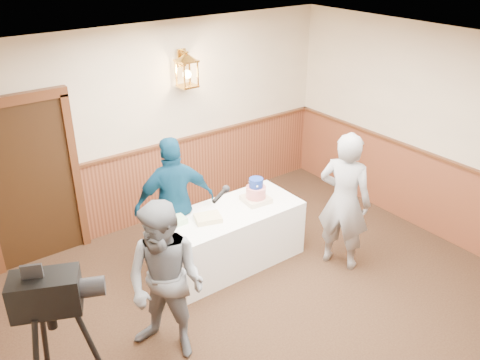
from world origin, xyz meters
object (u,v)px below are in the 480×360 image
at_px(sheet_cake_green, 172,221).
at_px(tiered_cake, 256,193).
at_px(interviewer, 166,283).
at_px(display_table, 231,237).
at_px(assistant_p, 175,203).
at_px(sheet_cake_yellow, 208,218).
at_px(baker, 344,201).

bearing_deg(sheet_cake_green, tiered_cake, -8.36).
xyz_separation_m(sheet_cake_green, interviewer, (-0.66, -1.05, 0.06)).
xyz_separation_m(display_table, tiered_cake, (0.40, 0.00, 0.50)).
relative_size(interviewer, assistant_p, 0.98).
bearing_deg(interviewer, display_table, 90.93).
bearing_deg(tiered_cake, display_table, -179.81).
distance_m(sheet_cake_yellow, baker, 1.66).
bearing_deg(display_table, sheet_cake_yellow, -175.06).
height_order(display_table, sheet_cake_yellow, sheet_cake_yellow).
xyz_separation_m(tiered_cake, assistant_p, (-0.94, 0.40, -0.02)).
bearing_deg(interviewer, baker, 59.43).
height_order(sheet_cake_yellow, assistant_p, assistant_p).
bearing_deg(sheet_cake_green, interviewer, -122.33).
distance_m(display_table, sheet_cake_green, 0.84).
height_order(tiered_cake, sheet_cake_green, tiered_cake).
height_order(interviewer, assistant_p, assistant_p).
distance_m(sheet_cake_yellow, assistant_p, 0.48).
height_order(interviewer, baker, baker).
distance_m(display_table, sheet_cake_yellow, 0.53).
bearing_deg(baker, sheet_cake_green, 36.93).
bearing_deg(display_table, sheet_cake_green, 167.03).
bearing_deg(tiered_cake, baker, -50.03).
bearing_deg(display_table, interviewer, -147.50).
bearing_deg(assistant_p, sheet_cake_green, 65.54).
bearing_deg(sheet_cake_green, baker, -28.82).
xyz_separation_m(baker, assistant_p, (-1.64, 1.24, -0.03)).
bearing_deg(sheet_cake_green, assistant_p, 52.77).
bearing_deg(baker, tiered_cake, 15.73).
bearing_deg(sheet_cake_yellow, assistant_p, 114.35).
height_order(tiered_cake, interviewer, interviewer).
relative_size(interviewer, baker, 0.94).
height_order(tiered_cake, assistant_p, assistant_p).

